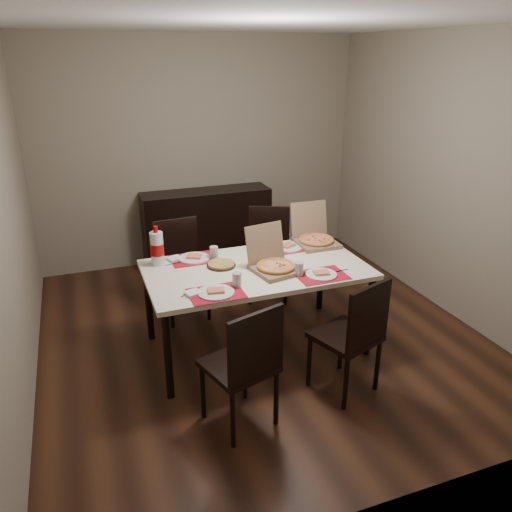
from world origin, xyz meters
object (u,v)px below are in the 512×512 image
at_px(chair_far_right, 269,249).
at_px(dip_bowl, 256,257).
at_px(chair_near_left, 245,363).
at_px(chair_near_right, 354,333).
at_px(pizza_box_center, 274,264).
at_px(soda_bottle, 157,248).
at_px(chair_far_left, 181,264).
at_px(sideboard, 207,227).
at_px(dining_table, 256,275).

height_order(chair_far_right, dip_bowl, chair_far_right).
height_order(chair_near_left, dip_bowl, chair_near_left).
xyz_separation_m(chair_near_left, chair_near_right, (0.86, 0.08, 0.00)).
relative_size(pizza_box_center, dip_bowl, 4.04).
bearing_deg(pizza_box_center, dip_bowl, 99.79).
bearing_deg(dip_bowl, soda_bottle, 169.02).
height_order(pizza_box_center, dip_bowl, pizza_box_center).
height_order(chair_near_left, chair_far_left, same).
distance_m(sideboard, soda_bottle, 1.89).
distance_m(sideboard, dip_bowl, 1.82).
distance_m(chair_far_right, soda_bottle, 1.41).
height_order(dip_bowl, soda_bottle, soda_bottle).
relative_size(pizza_box_center, soda_bottle, 1.32).
bearing_deg(chair_far_right, dip_bowl, -119.27).
height_order(dining_table, chair_near_right, chair_near_right).
distance_m(chair_near_right, chair_far_right, 1.77).
relative_size(chair_far_right, dip_bowl, 8.51).
height_order(chair_near_left, chair_near_right, same).
relative_size(dining_table, chair_near_left, 1.94).
xyz_separation_m(sideboard, chair_far_left, (-0.56, -1.14, 0.06)).
bearing_deg(pizza_box_center, sideboard, 90.28).
bearing_deg(sideboard, dip_bowl, -91.27).
bearing_deg(chair_near_left, chair_far_right, 64.18).
bearing_deg(soda_bottle, dip_bowl, -10.98).
xyz_separation_m(chair_far_left, pizza_box_center, (0.57, -0.94, 0.29)).
relative_size(sideboard, chair_near_left, 1.61).
relative_size(chair_near_right, soda_bottle, 2.77).
bearing_deg(chair_near_left, soda_bottle, 104.41).
xyz_separation_m(chair_near_left, pizza_box_center, (0.53, 0.82, 0.29)).
bearing_deg(chair_far_right, dining_table, -117.43).
bearing_deg(sideboard, chair_near_right, -83.22).
height_order(sideboard, dining_table, sideboard).
height_order(sideboard, dip_bowl, sideboard).
distance_m(dining_table, pizza_box_center, 0.20).
bearing_deg(chair_near_left, dining_table, 65.82).
height_order(dining_table, chair_far_left, chair_far_left).
distance_m(pizza_box_center, soda_bottle, 0.97).
relative_size(chair_far_right, soda_bottle, 2.77).
distance_m(chair_near_right, chair_far_left, 1.90).
bearing_deg(dip_bowl, dining_table, -109.37).
bearing_deg(chair_near_left, dip_bowl, 66.59).
relative_size(chair_near_right, chair_far_left, 1.00).
height_order(sideboard, chair_near_right, chair_near_right).
relative_size(dining_table, chair_near_right, 1.94).
height_order(sideboard, chair_near_left, chair_near_left).
height_order(pizza_box_center, soda_bottle, pizza_box_center).
xyz_separation_m(chair_near_right, chair_far_right, (0.04, 1.77, 0.00)).
bearing_deg(chair_far_left, chair_near_right, -61.83).
xyz_separation_m(chair_far_left, chair_far_right, (0.94, 0.09, 0.00)).
distance_m(chair_near_left, chair_far_right, 2.06).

